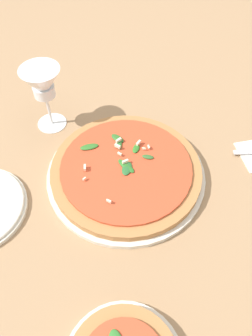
{
  "coord_description": "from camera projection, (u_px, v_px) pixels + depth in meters",
  "views": [
    {
      "loc": [
        -0.1,
        -0.43,
        0.59
      ],
      "look_at": [
        -0.0,
        -0.01,
        0.03
      ],
      "focal_mm": 35.0,
      "sensor_mm": 36.0,
      "label": 1
    }
  ],
  "objects": [
    {
      "name": "wine_glass",
      "position": [
        43.0,
        86.0,
        0.74
      ],
      "size": [
        0.09,
        0.09,
        0.16
      ],
      "color": "white",
      "rests_on": "ground_plane"
    },
    {
      "name": "ground_plane",
      "position": [
        125.0,
        172.0,
        0.74
      ],
      "size": [
        6.0,
        6.0,
        0.0
      ],
      "primitive_type": "plane",
      "color": "#9E7A56"
    },
    {
      "name": "pizza_arugula_main",
      "position": [
        126.0,
        172.0,
        0.72
      ],
      "size": [
        0.35,
        0.35,
        0.05
      ],
      "color": "silver",
      "rests_on": "ground_plane"
    }
  ]
}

